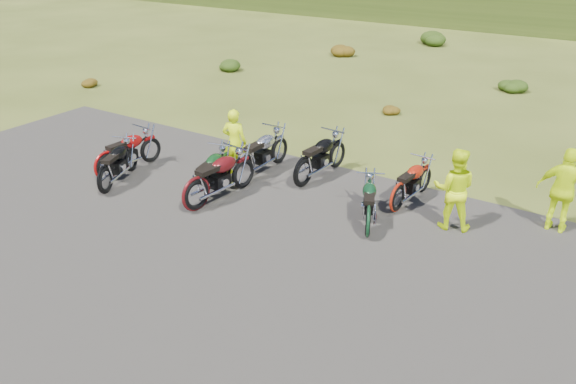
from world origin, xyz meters
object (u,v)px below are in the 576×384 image
Objects in this scene: motorcycle_3 at (246,184)px; motorcycle_7 at (367,237)px; motorcycle_0 at (107,194)px; person_middle at (235,143)px.

motorcycle_3 is 1.18× the size of motorcycle_7.
motorcycle_3 reaches higher than motorcycle_0.
motorcycle_0 is 1.05× the size of motorcycle_7.
motorcycle_3 is at bearing 53.68° from motorcycle_7.
motorcycle_7 is 1.10× the size of person_middle.
motorcycle_0 is 3.41m from motorcycle_3.
person_middle reaches higher than motorcycle_7.
motorcycle_0 is 0.89× the size of motorcycle_3.
motorcycle_0 reaches higher than motorcycle_7.
motorcycle_3 is 3.85m from motorcycle_7.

